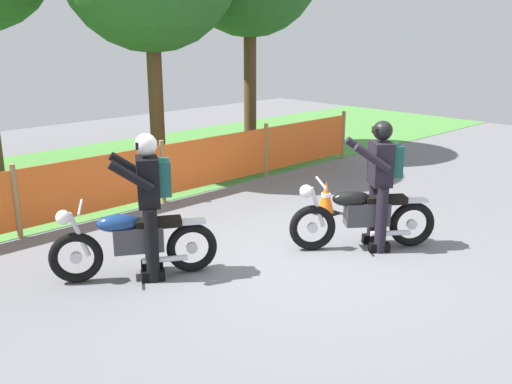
# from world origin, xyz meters

# --- Properties ---
(ground) EXTENTS (24.00, 24.00, 0.02)m
(ground) POSITION_xyz_m (0.00, 0.00, -0.01)
(ground) COLOR slate
(grass_verge) EXTENTS (24.00, 5.30, 0.01)m
(grass_verge) POSITION_xyz_m (0.00, 5.86, 0.01)
(grass_verge) COLOR #4C8C3D
(grass_verge) RESTS_ON ground
(barrier_fence) EXTENTS (9.68, 0.08, 1.05)m
(barrier_fence) POSITION_xyz_m (0.00, 3.21, 0.54)
(barrier_fence) COLOR #997547
(barrier_fence) RESTS_ON ground
(motorcycle_lead) EXTENTS (1.59, 1.28, 0.92)m
(motorcycle_lead) POSITION_xyz_m (0.70, -0.28, 0.45)
(motorcycle_lead) COLOR black
(motorcycle_lead) RESTS_ON ground
(motorcycle_trailing) EXTENTS (1.70, 1.07, 0.91)m
(motorcycle_trailing) POSITION_xyz_m (-1.94, 1.01, 0.44)
(motorcycle_trailing) COLOR black
(motorcycle_trailing) RESTS_ON ground
(rider_lead) EXTENTS (0.78, 0.74, 1.69)m
(rider_lead) POSITION_xyz_m (0.87, -0.41, 0.95)
(rider_lead) COLOR black
(rider_lead) RESTS_ON ground
(rider_trailing) EXTENTS (0.79, 0.71, 1.69)m
(rider_trailing) POSITION_xyz_m (-1.76, 0.90, 0.95)
(rider_trailing) COLOR black
(rider_trailing) RESTS_ON ground
(traffic_cone) EXTENTS (0.32, 0.32, 0.53)m
(traffic_cone) POSITION_xyz_m (1.48, 0.96, 0.26)
(traffic_cone) COLOR black
(traffic_cone) RESTS_ON ground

